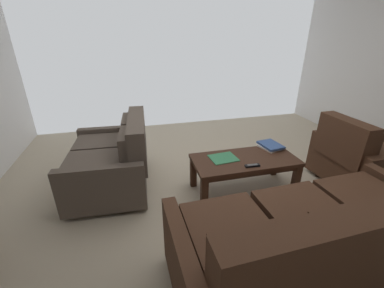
{
  "coord_description": "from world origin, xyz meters",
  "views": [
    {
      "loc": [
        0.97,
        2.24,
        1.7
      ],
      "look_at": [
        0.47,
        0.28,
        0.79
      ],
      "focal_mm": 23.06,
      "sensor_mm": 36.0,
      "label": 1
    }
  ],
  "objects_px": {
    "armchair_side": "(357,158)",
    "loose_magazine": "(223,158)",
    "coffee_table": "(244,164)",
    "loveseat_near": "(114,160)",
    "tv_remote": "(252,166)",
    "sofa_main": "(316,244)",
    "book_stack": "(271,146)"
  },
  "relations": [
    {
      "from": "book_stack",
      "to": "loose_magazine",
      "type": "xyz_separation_m",
      "value": [
        0.66,
        0.13,
        -0.02
      ]
    },
    {
      "from": "sofa_main",
      "to": "tv_remote",
      "type": "relative_size",
      "value": 12.28
    },
    {
      "from": "coffee_table",
      "to": "loose_magazine",
      "type": "distance_m",
      "value": 0.25
    },
    {
      "from": "sofa_main",
      "to": "book_stack",
      "type": "distance_m",
      "value": 1.48
    },
    {
      "from": "book_stack",
      "to": "sofa_main",
      "type": "bearing_deg",
      "value": 71.55
    },
    {
      "from": "coffee_table",
      "to": "loose_magazine",
      "type": "relative_size",
      "value": 3.99
    },
    {
      "from": "coffee_table",
      "to": "book_stack",
      "type": "xyz_separation_m",
      "value": [
        -0.43,
        -0.19,
        0.09
      ]
    },
    {
      "from": "sofa_main",
      "to": "loose_magazine",
      "type": "bearing_deg",
      "value": -81.32
    },
    {
      "from": "tv_remote",
      "to": "loose_magazine",
      "type": "bearing_deg",
      "value": -47.05
    },
    {
      "from": "armchair_side",
      "to": "loose_magazine",
      "type": "xyz_separation_m",
      "value": [
        1.58,
        -0.28,
        0.06
      ]
    },
    {
      "from": "sofa_main",
      "to": "armchair_side",
      "type": "distance_m",
      "value": 1.71
    },
    {
      "from": "sofa_main",
      "to": "loveseat_near",
      "type": "relative_size",
      "value": 1.61
    },
    {
      "from": "coffee_table",
      "to": "sofa_main",
      "type": "bearing_deg",
      "value": 88.1
    },
    {
      "from": "armchair_side",
      "to": "book_stack",
      "type": "xyz_separation_m",
      "value": [
        0.92,
        -0.4,
        0.08
      ]
    },
    {
      "from": "armchair_side",
      "to": "loose_magazine",
      "type": "height_order",
      "value": "armchair_side"
    },
    {
      "from": "coffee_table",
      "to": "armchair_side",
      "type": "height_order",
      "value": "armchair_side"
    },
    {
      "from": "sofa_main",
      "to": "tv_remote",
      "type": "height_order",
      "value": "sofa_main"
    },
    {
      "from": "coffee_table",
      "to": "book_stack",
      "type": "distance_m",
      "value": 0.48
    },
    {
      "from": "tv_remote",
      "to": "loose_magazine",
      "type": "height_order",
      "value": "tv_remote"
    },
    {
      "from": "sofa_main",
      "to": "loveseat_near",
      "type": "height_order",
      "value": "sofa_main"
    },
    {
      "from": "sofa_main",
      "to": "armchair_side",
      "type": "xyz_separation_m",
      "value": [
        -1.38,
        -1.0,
        -0.02
      ]
    },
    {
      "from": "armchair_side",
      "to": "book_stack",
      "type": "height_order",
      "value": "armchair_side"
    },
    {
      "from": "coffee_table",
      "to": "loose_magazine",
      "type": "height_order",
      "value": "loose_magazine"
    },
    {
      "from": "sofa_main",
      "to": "book_stack",
      "type": "relative_size",
      "value": 6.34
    },
    {
      "from": "sofa_main",
      "to": "book_stack",
      "type": "height_order",
      "value": "sofa_main"
    },
    {
      "from": "loose_magazine",
      "to": "book_stack",
      "type": "bearing_deg",
      "value": 95.51
    },
    {
      "from": "sofa_main",
      "to": "tv_remote",
      "type": "bearing_deg",
      "value": -92.05
    },
    {
      "from": "loveseat_near",
      "to": "tv_remote",
      "type": "relative_size",
      "value": 7.64
    },
    {
      "from": "sofa_main",
      "to": "armchair_side",
      "type": "relative_size",
      "value": 2.32
    },
    {
      "from": "loveseat_near",
      "to": "tv_remote",
      "type": "xyz_separation_m",
      "value": [
        -1.43,
        0.65,
        0.08
      ]
    },
    {
      "from": "armchair_side",
      "to": "loveseat_near",
      "type": "bearing_deg",
      "value": -13.64
    },
    {
      "from": "coffee_table",
      "to": "loose_magazine",
      "type": "bearing_deg",
      "value": -14.88
    }
  ]
}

